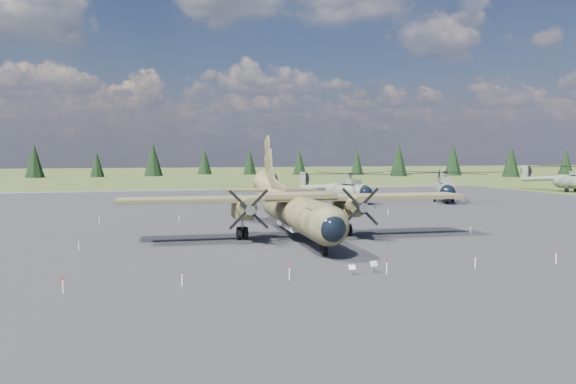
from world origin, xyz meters
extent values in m
plane|color=#4B5224|center=(0.00, 0.00, 0.00)|extent=(500.00, 500.00, 0.00)
cube|color=#595A5E|center=(0.00, 10.00, 0.00)|extent=(120.00, 120.00, 0.04)
cylinder|color=#3A4223|center=(0.62, 0.74, 2.31)|extent=(3.64, 18.17, 2.81)
sphere|color=#3A4223|center=(0.20, -8.28, 2.31)|extent=(2.88, 2.88, 2.75)
sphere|color=black|center=(0.18, -8.83, 2.26)|extent=(2.11, 2.11, 2.02)
cube|color=black|center=(0.28, -6.67, 3.06)|extent=(2.08, 1.70, 0.55)
cone|color=#3A4223|center=(1.16, 12.57, 3.36)|extent=(3.07, 7.02, 4.23)
cube|color=#ACAFB2|center=(0.66, 1.75, 1.15)|extent=(2.18, 6.10, 0.50)
cube|color=#2C361C|center=(0.64, 1.25, 3.46)|extent=(29.23, 4.75, 0.35)
cube|color=#3A4223|center=(0.64, 1.25, 3.68)|extent=(6.18, 3.89, 0.35)
cylinder|color=#3A4223|center=(-3.88, 1.15, 2.91)|extent=(1.74, 5.28, 1.51)
cube|color=#3A4223|center=(-3.85, 1.96, 2.26)|extent=(1.66, 3.48, 0.80)
cone|color=gray|center=(-4.03, -2.10, 2.91)|extent=(0.80, 0.94, 0.76)
cylinder|color=black|center=(-3.85, 1.96, 0.55)|extent=(0.93, 1.14, 1.10)
cylinder|color=#3A4223|center=(5.14, 0.74, 2.91)|extent=(1.74, 5.28, 1.51)
cube|color=#3A4223|center=(5.17, 1.54, 2.26)|extent=(1.66, 3.48, 0.80)
cone|color=gray|center=(4.99, -2.52, 2.91)|extent=(0.80, 0.94, 0.76)
cylinder|color=black|center=(5.17, 1.54, 0.55)|extent=(0.93, 1.14, 1.10)
cube|color=#3A4223|center=(0.99, 8.76, 3.96)|extent=(0.63, 7.58, 1.68)
cube|color=#2C361C|center=(1.19, 13.07, 3.41)|extent=(9.72, 2.65, 0.22)
cylinder|color=gray|center=(0.26, -7.07, 1.28)|extent=(0.15, 0.15, 0.90)
cylinder|color=black|center=(0.26, -7.07, 0.55)|extent=(0.39, 0.95, 0.94)
cylinder|color=gray|center=(17.17, 31.73, 1.70)|extent=(4.72, 7.01, 2.30)
sphere|color=black|center=(18.47, 28.68, 1.66)|extent=(2.78, 2.78, 2.12)
sphere|color=gray|center=(15.87, 34.78, 1.70)|extent=(2.78, 2.78, 2.12)
cube|color=gray|center=(17.32, 31.39, 3.18)|extent=(2.60, 3.33, 0.69)
cylinder|color=gray|center=(17.32, 31.39, 3.87)|extent=(0.44, 0.44, 0.92)
cylinder|color=gray|center=(14.52, 37.96, 2.03)|extent=(3.80, 7.54, 1.32)
cube|color=gray|center=(13.17, 41.14, 3.18)|extent=(0.69, 1.27, 2.21)
cylinder|color=black|center=(13.46, 41.26, 3.18)|extent=(0.99, 2.23, 2.40)
cylinder|color=black|center=(18.26, 29.18, 0.37)|extent=(0.48, 0.68, 0.63)
cylinder|color=black|center=(15.60, 32.26, 0.37)|extent=(0.54, 0.79, 0.74)
cylinder|color=gray|center=(15.60, 32.26, 0.85)|extent=(0.17, 0.17, 1.34)
cylinder|color=black|center=(17.89, 33.23, 0.37)|extent=(0.54, 0.79, 0.74)
cylinder|color=gray|center=(17.89, 33.23, 0.85)|extent=(0.17, 0.17, 1.34)
cylinder|color=gray|center=(31.29, 29.27, 1.78)|extent=(5.01, 7.29, 2.40)
sphere|color=black|center=(29.88, 26.11, 1.73)|extent=(2.92, 2.92, 2.21)
sphere|color=gray|center=(32.70, 32.43, 1.78)|extent=(2.92, 2.92, 2.21)
cube|color=gray|center=(31.13, 28.92, 3.31)|extent=(2.74, 3.47, 0.72)
cylinder|color=gray|center=(31.13, 28.92, 4.03)|extent=(0.46, 0.46, 0.96)
cylinder|color=gray|center=(34.16, 35.72, 2.11)|extent=(4.07, 7.82, 1.37)
cube|color=gray|center=(35.63, 39.01, 3.31)|extent=(0.74, 1.31, 2.31)
cylinder|color=black|center=(35.93, 38.87, 3.31)|extent=(1.07, 2.30, 2.50)
cylinder|color=black|center=(30.12, 26.64, 0.38)|extent=(0.51, 0.71, 0.65)
cylinder|color=black|center=(30.57, 30.85, 0.38)|extent=(0.58, 0.82, 0.77)
cylinder|color=gray|center=(30.57, 30.85, 0.89)|extent=(0.18, 0.18, 1.39)
cylinder|color=black|center=(32.94, 29.79, 0.38)|extent=(0.58, 0.82, 0.77)
cylinder|color=gray|center=(32.94, 29.79, 0.89)|extent=(0.18, 0.18, 1.39)
sphere|color=gray|center=(65.61, 45.69, 1.92)|extent=(2.89, 2.89, 2.38)
cylinder|color=gray|center=(64.68, 49.47, 2.28)|extent=(2.97, 8.80, 1.48)
cube|color=gray|center=(63.74, 53.24, 3.58)|extent=(0.57, 1.46, 2.49)
cylinder|color=black|center=(64.10, 53.33, 3.58)|extent=(0.71, 2.63, 2.69)
cylinder|color=black|center=(64.85, 42.94, 0.41)|extent=(0.50, 0.88, 0.83)
cylinder|color=gray|center=(64.85, 42.94, 0.96)|extent=(0.18, 0.18, 1.50)
cylinder|color=black|center=(67.57, 43.62, 0.41)|extent=(0.50, 0.88, 0.83)
cylinder|color=gray|center=(67.57, 43.62, 0.96)|extent=(0.18, 0.18, 1.50)
cube|color=gray|center=(-0.12, -13.23, 0.25)|extent=(0.08, 0.08, 0.51)
cube|color=white|center=(-0.12, -13.28, 0.50)|extent=(0.41, 0.19, 0.28)
cube|color=gray|center=(1.34, -13.04, 0.30)|extent=(0.11, 0.11, 0.61)
cube|color=white|center=(1.34, -13.10, 0.60)|extent=(0.53, 0.36, 0.34)
cylinder|color=white|center=(-16.00, -13.50, 0.40)|extent=(0.07, 0.07, 0.80)
cylinder|color=#AD1612|center=(-16.00, -13.50, 0.80)|extent=(0.12, 0.12, 0.10)
cylinder|color=white|center=(-10.00, -13.50, 0.40)|extent=(0.07, 0.07, 0.80)
cylinder|color=#AD1612|center=(-10.00, -13.50, 0.80)|extent=(0.12, 0.12, 0.10)
cylinder|color=white|center=(-4.00, -13.50, 0.40)|extent=(0.07, 0.07, 0.80)
cylinder|color=#AD1612|center=(-4.00, -13.50, 0.80)|extent=(0.12, 0.12, 0.10)
cylinder|color=white|center=(2.00, -13.50, 0.40)|extent=(0.07, 0.07, 0.80)
cylinder|color=#AD1612|center=(2.00, -13.50, 0.80)|extent=(0.12, 0.12, 0.10)
cylinder|color=white|center=(8.00, -13.50, 0.40)|extent=(0.07, 0.07, 0.80)
cylinder|color=#AD1612|center=(8.00, -13.50, 0.80)|extent=(0.12, 0.12, 0.10)
cylinder|color=white|center=(14.00, -13.50, 0.40)|extent=(0.07, 0.07, 0.80)
cylinder|color=#AD1612|center=(14.00, -13.50, 0.80)|extent=(0.12, 0.12, 0.10)
cylinder|color=white|center=(-16.00, 16.00, 0.40)|extent=(0.07, 0.07, 0.80)
cylinder|color=#AD1612|center=(-16.00, 16.00, 0.80)|extent=(0.12, 0.12, 0.10)
cylinder|color=white|center=(-8.00, 16.00, 0.40)|extent=(0.07, 0.07, 0.80)
cylinder|color=#AD1612|center=(-8.00, 16.00, 0.80)|extent=(0.12, 0.12, 0.10)
cylinder|color=white|center=(0.00, 16.00, 0.40)|extent=(0.07, 0.07, 0.80)
cylinder|color=#AD1612|center=(0.00, 16.00, 0.80)|extent=(0.12, 0.12, 0.10)
cylinder|color=white|center=(8.00, 16.00, 0.40)|extent=(0.07, 0.07, 0.80)
cylinder|color=#AD1612|center=(8.00, 16.00, 0.80)|extent=(0.12, 0.12, 0.10)
cylinder|color=white|center=(16.00, 16.00, 0.40)|extent=(0.07, 0.07, 0.80)
cylinder|color=#AD1612|center=(16.00, 16.00, 0.80)|extent=(0.12, 0.12, 0.10)
cylinder|color=white|center=(-16.50, 0.00, 0.40)|extent=(0.07, 0.07, 0.80)
cylinder|color=#AD1612|center=(-16.50, 0.00, 0.80)|extent=(0.12, 0.12, 0.10)
cylinder|color=white|center=(16.50, 0.00, 0.40)|extent=(0.07, 0.07, 0.80)
cylinder|color=#AD1612|center=(16.50, 0.00, 0.80)|extent=(0.12, 0.12, 0.10)
cone|color=black|center=(111.89, 96.47, 4.25)|extent=(4.76, 4.76, 8.49)
cone|color=black|center=(99.96, 105.94, 4.82)|extent=(5.40, 5.40, 9.64)
cone|color=black|center=(89.68, 122.16, 5.14)|extent=(5.75, 5.75, 10.27)
cone|color=black|center=(69.31, 121.18, 5.24)|extent=(5.87, 5.87, 10.48)
cone|color=black|center=(60.31, 134.36, 4.17)|extent=(4.67, 4.67, 8.34)
cone|color=black|center=(42.67, 143.87, 4.26)|extent=(4.77, 4.77, 8.51)
cone|color=black|center=(25.72, 147.34, 4.22)|extent=(4.72, 4.72, 8.44)
cone|color=black|center=(10.86, 153.27, 4.41)|extent=(4.94, 4.94, 8.82)
cone|color=black|center=(-6.97, 141.48, 5.30)|extent=(5.94, 5.94, 10.60)
cone|color=black|center=(-23.94, 138.12, 3.87)|extent=(4.34, 4.34, 7.75)
cone|color=black|center=(-41.76, 138.60, 5.10)|extent=(5.71, 5.71, 10.20)
camera|label=1|loc=(-12.28, -43.77, 7.17)|focal=35.00mm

